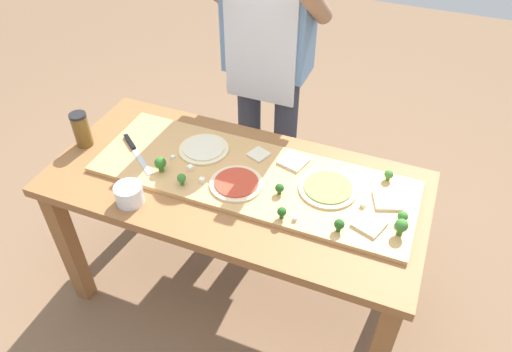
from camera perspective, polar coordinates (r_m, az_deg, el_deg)
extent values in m
plane|color=brown|center=(2.52, -1.98, -13.25)|extent=(8.00, 8.00, 0.00)
cube|color=brown|center=(2.38, -21.15, -7.81)|extent=(0.07, 0.07, 0.71)
cube|color=brown|center=(2.69, -13.45, 1.01)|extent=(0.07, 0.07, 0.71)
cube|color=brown|center=(2.35, 17.04, -7.36)|extent=(0.07, 0.07, 0.71)
cube|color=brown|center=(1.97, -2.46, -0.96)|extent=(1.53, 0.72, 0.04)
cube|color=tan|center=(1.96, -0.47, -0.05)|extent=(1.31, 0.44, 0.02)
cube|color=#B7BABF|center=(2.06, -13.30, 1.63)|extent=(0.16, 0.13, 0.00)
cube|color=black|center=(2.18, -14.66, 3.90)|extent=(0.10, 0.08, 0.02)
cylinder|color=beige|center=(1.90, -2.34, -0.91)|extent=(0.21, 0.21, 0.01)
cylinder|color=#BC3D28|center=(1.90, -2.34, -0.74)|extent=(0.17, 0.17, 0.01)
cylinder|color=beige|center=(1.90, 8.47, -1.48)|extent=(0.23, 0.23, 0.01)
cylinder|color=#899E4C|center=(1.90, 8.49, -1.30)|extent=(0.19, 0.19, 0.01)
cylinder|color=beige|center=(2.08, -6.17, 3.15)|extent=(0.21, 0.21, 0.01)
cylinder|color=beige|center=(2.08, -6.18, 3.32)|extent=(0.18, 0.18, 0.01)
cube|color=beige|center=(1.80, 13.23, -5.54)|extent=(0.13, 0.13, 0.01)
cube|color=beige|center=(1.90, 15.23, -2.83)|extent=(0.13, 0.13, 0.01)
cube|color=beige|center=(2.04, 0.30, 2.54)|extent=(0.10, 0.10, 0.01)
cube|color=beige|center=(2.01, 4.44, 1.75)|extent=(0.13, 0.13, 0.01)
cylinder|color=#366618|center=(2.00, -11.11, 0.88)|extent=(0.02, 0.02, 0.03)
sphere|color=#2D6623|center=(1.98, -11.22, 1.54)|extent=(0.05, 0.05, 0.05)
cylinder|color=#3F7220|center=(1.92, -8.70, -0.76)|extent=(0.02, 0.02, 0.02)
sphere|color=#38752D|center=(1.91, -8.77, -0.24)|extent=(0.04, 0.04, 0.04)
cylinder|color=#2C5915|center=(1.87, 2.78, -1.89)|extent=(0.02, 0.02, 0.02)
sphere|color=#23561E|center=(1.85, 2.80, -1.42)|extent=(0.03, 0.03, 0.03)
cylinder|color=#2C5915|center=(1.75, 9.71, -6.14)|extent=(0.02, 0.02, 0.02)
sphere|color=#23561E|center=(1.74, 9.79, -5.62)|extent=(0.04, 0.04, 0.04)
cylinder|color=#3F7220|center=(1.84, 16.80, -5.01)|extent=(0.02, 0.02, 0.02)
sphere|color=#38752D|center=(1.82, 16.93, -4.55)|extent=(0.04, 0.04, 0.04)
cylinder|color=#487A23|center=(1.99, 15.29, -0.24)|extent=(0.02, 0.02, 0.02)
sphere|color=#427F33|center=(1.98, 15.39, 0.21)|extent=(0.04, 0.04, 0.04)
cylinder|color=#2C5915|center=(1.77, 3.03, -4.72)|extent=(0.02, 0.02, 0.02)
sphere|color=#23561E|center=(1.76, 3.06, -4.21)|extent=(0.03, 0.03, 0.03)
cylinder|color=#3F7220|center=(1.79, 16.59, -6.28)|extent=(0.02, 0.02, 0.03)
sphere|color=#38752D|center=(1.76, 16.79, -5.59)|extent=(0.05, 0.05, 0.05)
cube|color=white|center=(1.77, 4.63, -4.99)|extent=(0.02, 0.02, 0.02)
cube|color=silver|center=(1.86, 12.52, -3.37)|extent=(0.02, 0.02, 0.02)
cube|color=silver|center=(2.05, -9.77, 2.16)|extent=(0.02, 0.02, 0.02)
cube|color=white|center=(1.92, -6.40, -0.50)|extent=(0.02, 0.02, 0.02)
cube|color=white|center=(1.99, -7.74, 0.95)|extent=(0.03, 0.03, 0.02)
cylinder|color=white|center=(1.90, -14.73, -2.09)|extent=(0.11, 0.11, 0.08)
cylinder|color=white|center=(1.91, -14.65, -2.43)|extent=(0.09, 0.09, 0.04)
cylinder|color=brown|center=(2.22, -19.85, 5.05)|extent=(0.07, 0.07, 0.15)
cylinder|color=black|center=(2.18, -20.32, 6.71)|extent=(0.07, 0.07, 0.01)
cylinder|color=#333847|center=(2.66, -0.76, 4.39)|extent=(0.12, 0.12, 0.90)
cylinder|color=#333847|center=(2.60, 3.32, 3.39)|extent=(0.12, 0.12, 0.90)
cube|color=#6689B2|center=(2.26, 1.54, 18.61)|extent=(0.40, 0.20, 0.55)
cube|color=silver|center=(2.20, 0.47, 15.62)|extent=(0.34, 0.01, 0.60)
cylinder|color=#997056|center=(2.06, 6.91, 19.66)|extent=(0.08, 0.39, 0.31)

